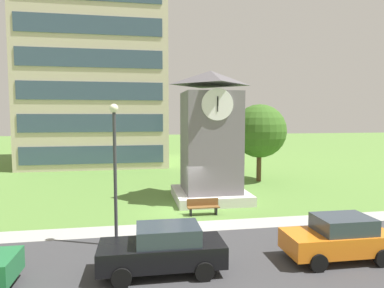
% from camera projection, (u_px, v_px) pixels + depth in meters
% --- Properties ---
extents(ground_plane, '(160.00, 160.00, 0.00)m').
position_uv_depth(ground_plane, '(184.00, 210.00, 19.80)').
color(ground_plane, '#567F38').
extents(street_asphalt, '(120.00, 7.20, 0.01)m').
position_uv_depth(street_asphalt, '(213.00, 265.00, 12.56)').
color(street_asphalt, '#38383A').
rests_on(street_asphalt, ground).
extents(kerb_strip, '(120.00, 1.60, 0.01)m').
position_uv_depth(kerb_strip, '(193.00, 227.00, 16.88)').
color(kerb_strip, '#9E9E99').
rests_on(kerb_strip, ground).
extents(office_building, '(15.31, 12.51, 22.40)m').
position_uv_depth(office_building, '(98.00, 67.00, 39.32)').
color(office_building, beige).
rests_on(office_building, ground).
extents(clock_tower, '(4.73, 4.73, 8.42)m').
position_uv_depth(clock_tower, '(211.00, 144.00, 22.08)').
color(clock_tower, slate).
rests_on(clock_tower, ground).
extents(park_bench, '(1.81, 0.50, 0.88)m').
position_uv_depth(park_bench, '(203.00, 207.00, 18.90)').
color(park_bench, brown).
rests_on(park_bench, ground).
extents(street_lamp, '(0.36, 0.36, 6.02)m').
position_uv_depth(street_lamp, '(115.00, 159.00, 14.09)').
color(street_lamp, '#333338').
rests_on(street_lamp, ground).
extents(tree_by_building, '(4.49, 4.49, 6.50)m').
position_uv_depth(tree_by_building, '(259.00, 131.00, 28.39)').
color(tree_by_building, '#513823').
rests_on(tree_by_building, ground).
extents(parked_car_black, '(4.40, 1.96, 1.69)m').
position_uv_depth(parked_car_black, '(163.00, 249.00, 11.88)').
color(parked_car_black, black).
rests_on(parked_car_black, ground).
extents(parked_car_orange, '(4.12, 1.97, 1.69)m').
position_uv_depth(parked_car_orange, '(339.00, 238.00, 12.97)').
color(parked_car_orange, orange).
rests_on(parked_car_orange, ground).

